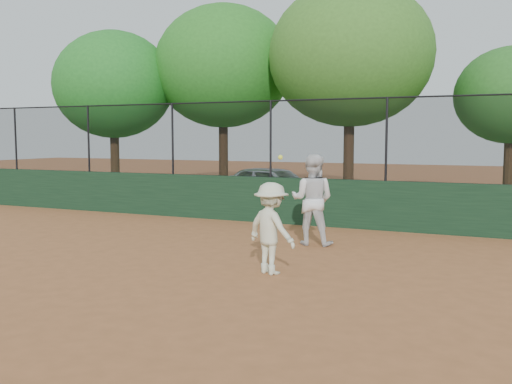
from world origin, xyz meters
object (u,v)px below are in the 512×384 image
at_px(player_main, 271,228).
at_px(player_second, 312,200).
at_px(parked_car, 274,187).
at_px(tree_2, 350,55).
at_px(tree_3, 512,96).
at_px(tree_0, 113,85).
at_px(tree_1, 223,67).

bearing_deg(player_main, player_second, 94.36).
xyz_separation_m(parked_car, player_main, (3.20, -7.83, 0.07)).
height_order(parked_car, tree_2, tree_2).
bearing_deg(parked_car, player_second, -138.83).
xyz_separation_m(parked_car, tree_3, (6.66, 4.22, 2.91)).
bearing_deg(tree_3, tree_0, -170.56).
xyz_separation_m(tree_2, tree_3, (5.07, 1.32, -1.43)).
bearing_deg(tree_1, player_second, -52.50).
bearing_deg(tree_0, tree_1, 20.90).
bearing_deg(tree_3, tree_1, -175.36).
relative_size(tree_1, tree_2, 0.98).
height_order(player_second, tree_2, tree_2).
distance_m(parked_car, tree_1, 6.50).
distance_m(player_main, tree_1, 13.75).
height_order(player_second, tree_1, tree_1).
relative_size(player_second, player_main, 0.96).
relative_size(parked_car, tree_0, 0.63).
bearing_deg(tree_0, player_main, -41.95).
distance_m(tree_1, tree_3, 10.33).
bearing_deg(tree_2, parked_car, -118.67).
xyz_separation_m(player_second, tree_1, (-6.54, 8.52, 3.99)).
relative_size(player_main, tree_2, 0.26).
height_order(player_main, tree_0, tree_0).
xyz_separation_m(parked_car, player_second, (2.99, -5.13, 0.27)).
xyz_separation_m(parked_car, tree_2, (1.59, 2.90, 4.34)).
relative_size(parked_car, tree_3, 0.77).
height_order(tree_2, tree_3, tree_2).
bearing_deg(tree_1, parked_car, -43.70).
relative_size(player_second, tree_1, 0.26).
relative_size(tree_2, tree_3, 1.44).
relative_size(player_main, tree_1, 0.27).
xyz_separation_m(player_main, tree_2, (-1.61, 10.73, 4.26)).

